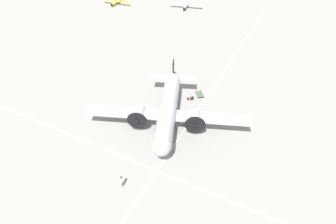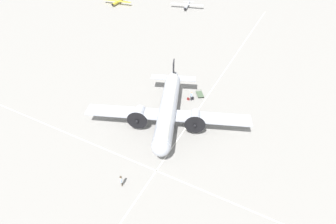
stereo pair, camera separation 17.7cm
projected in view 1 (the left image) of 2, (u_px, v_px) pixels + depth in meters
The scene contains 11 objects.
ground_plane at pixel (168, 120), 41.58m from camera, with size 300.00×300.00×0.00m, color gray.
apron_line_eastwest at pixel (136, 162), 34.96m from camera, with size 120.00×0.16×0.01m.
apron_line_northsouth at pixel (187, 127), 40.44m from camera, with size 0.16×120.00×0.01m.
airliner_main at pixel (168, 109), 39.64m from camera, with size 24.17×18.96×5.91m.
crew_foreground at pixel (122, 180), 31.44m from camera, with size 0.39×0.47×1.66m.
passenger_boarding at pixel (191, 95), 45.11m from camera, with size 0.51×0.40×1.78m.
suitcase_near_door at pixel (188, 99), 45.71m from camera, with size 0.43×0.15×0.50m.
suitcase_upright_spare at pixel (192, 98), 45.78m from camera, with size 0.42×0.17×0.62m.
baggage_cart at pixel (200, 94), 46.76m from camera, with size 2.01×2.19×0.56m.
light_aircraft_distant at pixel (116, 2), 87.50m from camera, with size 10.08×7.53×1.94m.
light_aircraft_taxiing at pixel (186, 5), 84.59m from camera, with size 10.59×8.04×2.04m.
Camera 1 is at (14.27, -28.07, 27.19)m, focal length 28.00 mm.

